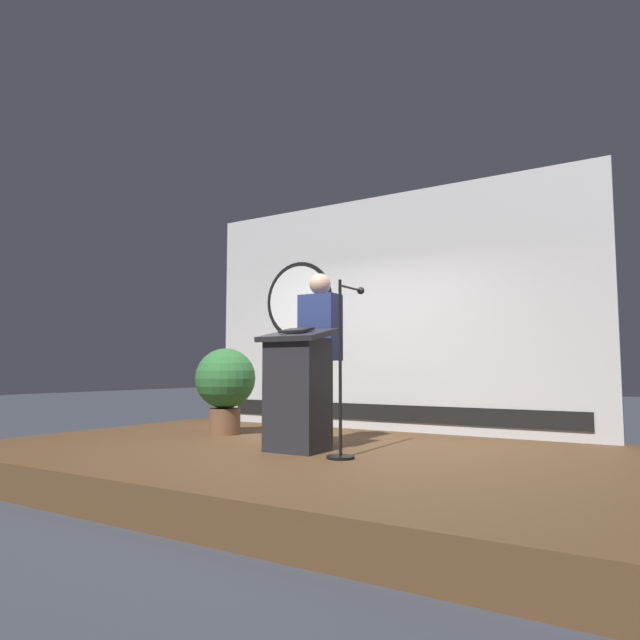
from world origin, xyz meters
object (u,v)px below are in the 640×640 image
Objects in this scene: microphone_stand at (343,394)px; potted_plant at (225,382)px; podium at (297,390)px; speaker_person at (320,356)px.

microphone_stand is 1.53× the size of potted_plant.
podium is 1.15× the size of potted_plant.
microphone_stand reaches higher than potted_plant.
podium reaches higher than potted_plant.
speaker_person is 0.90m from microphone_stand.
speaker_person is at bearing -8.17° from potted_plant.
microphone_stand is at bearing -10.07° from podium.
potted_plant is at bearing 155.21° from podium.
microphone_stand is (0.60, -0.58, -0.34)m from speaker_person.
potted_plant is (-1.49, 0.69, 0.04)m from podium.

